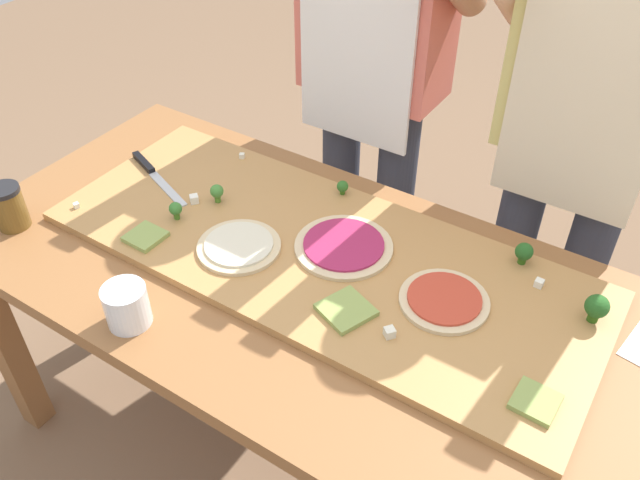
# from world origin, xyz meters

# --- Properties ---
(ground_plane) EXTENTS (8.00, 8.00, 0.00)m
(ground_plane) POSITION_xyz_m (0.00, 0.00, 0.00)
(ground_plane) COLOR brown
(prep_table) EXTENTS (1.76, 0.82, 0.75)m
(prep_table) POSITION_xyz_m (0.00, 0.00, 0.66)
(prep_table) COLOR brown
(prep_table) RESTS_ON ground
(cutting_board) EXTENTS (1.32, 0.52, 0.02)m
(cutting_board) POSITION_xyz_m (-0.03, 0.07, 0.76)
(cutting_board) COLOR #B27F47
(cutting_board) RESTS_ON prep_table
(chefs_knife) EXTENTS (0.28, 0.12, 0.02)m
(chefs_knife) POSITION_xyz_m (-0.58, 0.09, 0.78)
(chefs_knife) COLOR #B7BABF
(chefs_knife) RESTS_ON cutting_board
(pizza_whole_tomato_red) EXTENTS (0.19, 0.19, 0.02)m
(pizza_whole_tomato_red) POSITION_xyz_m (0.29, 0.07, 0.78)
(pizza_whole_tomato_red) COLOR beige
(pizza_whole_tomato_red) RESTS_ON cutting_board
(pizza_whole_cheese_artichoke) EXTENTS (0.20, 0.20, 0.02)m
(pizza_whole_cheese_artichoke) POSITION_xyz_m (-0.19, -0.03, 0.78)
(pizza_whole_cheese_artichoke) COLOR beige
(pizza_whole_cheese_artichoke) RESTS_ON cutting_board
(pizza_whole_beet_magenta) EXTENTS (0.23, 0.23, 0.02)m
(pizza_whole_beet_magenta) POSITION_xyz_m (0.02, 0.11, 0.78)
(pizza_whole_beet_magenta) COLOR beige
(pizza_whole_beet_magenta) RESTS_ON cutting_board
(pizza_slice_far_right) EXTENTS (0.13, 0.13, 0.01)m
(pizza_slice_far_right) POSITION_xyz_m (0.13, -0.07, 0.78)
(pizza_slice_far_right) COLOR #899E4C
(pizza_slice_far_right) RESTS_ON cutting_board
(pizza_slice_near_right) EXTENTS (0.08, 0.08, 0.01)m
(pizza_slice_near_right) POSITION_xyz_m (-0.40, -0.12, 0.78)
(pizza_slice_near_right) COLOR #899E4C
(pizza_slice_near_right) RESTS_ON cutting_board
(pizza_slice_far_left) EXTENTS (0.08, 0.08, 0.01)m
(pizza_slice_far_left) POSITION_xyz_m (0.54, -0.08, 0.78)
(pizza_slice_far_left) COLOR #899E4C
(pizza_slice_far_left) RESTS_ON cutting_board
(broccoli_floret_front_mid) EXTENTS (0.03, 0.03, 0.04)m
(broccoli_floret_front_mid) POSITION_xyz_m (-0.10, 0.29, 0.79)
(broccoli_floret_front_mid) COLOR #366618
(broccoli_floret_front_mid) RESTS_ON cutting_board
(broccoli_floret_center_left) EXTENTS (0.03, 0.03, 0.05)m
(broccoli_floret_center_left) POSITION_xyz_m (-0.39, -0.02, 0.80)
(broccoli_floret_center_left) COLOR #3F7220
(broccoli_floret_center_left) RESTS_ON cutting_board
(broccoli_floret_back_mid) EXTENTS (0.03, 0.03, 0.05)m
(broccoli_floret_back_mid) POSITION_xyz_m (-0.35, 0.09, 0.80)
(broccoli_floret_back_mid) COLOR #487A23
(broccoli_floret_back_mid) RESTS_ON cutting_board
(broccoli_floret_back_right) EXTENTS (0.05, 0.05, 0.07)m
(broccoli_floret_back_right) POSITION_xyz_m (0.57, 0.19, 0.81)
(broccoli_floret_back_right) COLOR #2C5915
(broccoli_floret_back_right) RESTS_ON cutting_board
(broccoli_floret_front_left) EXTENTS (0.04, 0.04, 0.05)m
(broccoli_floret_front_left) POSITION_xyz_m (0.39, 0.28, 0.80)
(broccoli_floret_front_left) COLOR #2C5915
(broccoli_floret_front_left) RESTS_ON cutting_board
(cheese_crumble_a) EXTENTS (0.03, 0.03, 0.02)m
(cheese_crumble_a) POSITION_xyz_m (0.24, -0.08, 0.78)
(cheese_crumble_a) COLOR silver
(cheese_crumble_a) RESTS_ON cutting_board
(cheese_crumble_b) EXTENTS (0.02, 0.02, 0.01)m
(cheese_crumble_b) POSITION_xyz_m (-0.42, 0.28, 0.78)
(cheese_crumble_b) COLOR silver
(cheese_crumble_b) RESTS_ON cutting_board
(cheese_crumble_c) EXTENTS (0.03, 0.03, 0.02)m
(cheese_crumble_c) POSITION_xyz_m (-0.40, 0.05, 0.78)
(cheese_crumble_c) COLOR white
(cheese_crumble_c) RESTS_ON cutting_board
(cheese_crumble_d) EXTENTS (0.02, 0.02, 0.01)m
(cheese_crumble_d) POSITION_xyz_m (-0.63, -0.13, 0.78)
(cheese_crumble_d) COLOR silver
(cheese_crumble_d) RESTS_ON cutting_board
(cheese_crumble_e) EXTENTS (0.02, 0.02, 0.02)m
(cheese_crumble_e) POSITION_xyz_m (0.44, 0.23, 0.78)
(cheese_crumble_e) COLOR white
(cheese_crumble_e) RESTS_ON cutting_board
(flour_cup) EXTENTS (0.09, 0.09, 0.09)m
(flour_cup) POSITION_xyz_m (-0.25, -0.32, 0.79)
(flour_cup) COLOR white
(flour_cup) RESTS_ON prep_table
(sauce_jar) EXTENTS (0.08, 0.08, 0.11)m
(sauce_jar) POSITION_xyz_m (-0.73, -0.25, 0.81)
(sauce_jar) COLOR brown
(sauce_jar) RESTS_ON prep_table
(cook_left) EXTENTS (0.54, 0.39, 1.67)m
(cook_left) POSITION_xyz_m (-0.20, 0.62, 1.00)
(cook_left) COLOR #333847
(cook_left) RESTS_ON ground
(cook_right) EXTENTS (0.54, 0.39, 1.67)m
(cook_right) POSITION_xyz_m (0.39, 0.62, 1.00)
(cook_right) COLOR #333847
(cook_right) RESTS_ON ground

